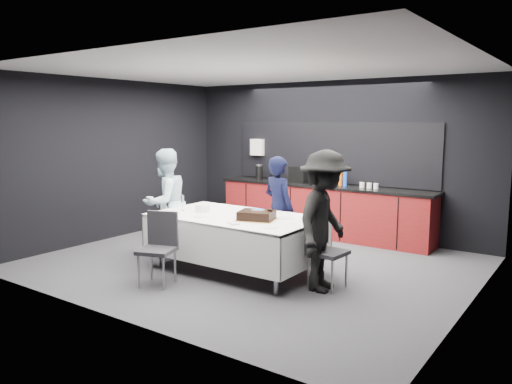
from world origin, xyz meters
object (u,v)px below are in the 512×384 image
at_px(party_table, 235,225).
at_px(chair_near, 159,243).
at_px(cake_assembly, 257,215).
at_px(person_center, 279,209).
at_px(chair_right, 323,245).
at_px(chair_left, 169,220).
at_px(champagne_flute, 182,200).
at_px(person_left, 165,202).
at_px(person_right, 324,221).
at_px(plate_stack, 203,208).

distance_m(party_table, chair_near, 1.11).
height_order(cake_assembly, person_center, person_center).
relative_size(cake_assembly, chair_right, 0.63).
bearing_deg(chair_left, champagne_flute, -24.47).
height_order(party_table, person_center, person_center).
relative_size(chair_left, person_center, 0.59).
height_order(person_left, person_right, person_right).
distance_m(plate_stack, person_left, 0.84).
relative_size(person_left, person_right, 0.95).
bearing_deg(champagne_flute, chair_near, -64.98).
xyz_separation_m(person_center, person_left, (-1.61, -0.74, 0.04)).
bearing_deg(person_left, person_right, 90.40).
height_order(champagne_flute, person_right, person_right).
bearing_deg(chair_right, chair_near, -148.36).
bearing_deg(person_right, champagne_flute, 85.41).
bearing_deg(chair_left, chair_right, -0.15).
bearing_deg(cake_assembly, champagne_flute, -177.31).
bearing_deg(person_right, chair_near, 110.51).
distance_m(chair_near, person_left, 1.44).
height_order(champagne_flute, chair_right, champagne_flute).
xyz_separation_m(plate_stack, person_left, (-0.83, 0.08, -0.00)).
bearing_deg(cake_assembly, chair_near, -133.35).
distance_m(chair_near, person_right, 2.12).
bearing_deg(chair_right, champagne_flute, -174.12).
distance_m(party_table, person_center, 0.82).
bearing_deg(person_left, person_center, 116.46).
height_order(plate_stack, person_center, person_center).
xyz_separation_m(cake_assembly, chair_near, (-0.88, -0.93, -0.31)).
height_order(plate_stack, champagne_flute, champagne_flute).
xyz_separation_m(chair_left, person_center, (1.59, 0.69, 0.25)).
relative_size(chair_left, chair_right, 1.00).
bearing_deg(cake_assembly, plate_stack, 177.52).
bearing_deg(cake_assembly, person_right, 2.95).
xyz_separation_m(party_table, person_center, (0.21, 0.78, 0.14)).
distance_m(party_table, chair_right, 1.32).
xyz_separation_m(plate_stack, chair_near, (0.11, -0.97, -0.30)).
distance_m(chair_near, person_center, 1.93).
height_order(party_table, chair_right, chair_right).
xyz_separation_m(cake_assembly, plate_stack, (-0.98, 0.04, -0.01)).
distance_m(plate_stack, chair_right, 1.91).
xyz_separation_m(party_table, plate_stack, (-0.57, -0.03, 0.19)).
bearing_deg(champagne_flute, cake_assembly, 2.69).
relative_size(person_center, person_right, 0.90).
bearing_deg(person_right, person_center, 48.02).
bearing_deg(chair_right, plate_stack, -176.30).
distance_m(chair_right, person_left, 2.73).
distance_m(champagne_flute, chair_right, 2.22).
height_order(champagne_flute, person_left, person_left).
bearing_deg(chair_right, chair_left, 179.85).
relative_size(plate_stack, chair_left, 0.23).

